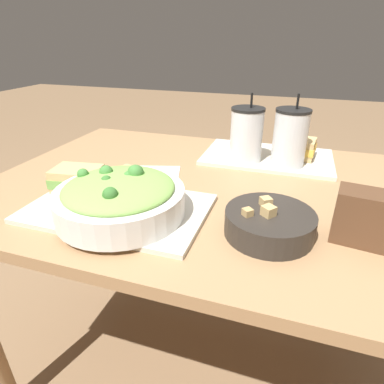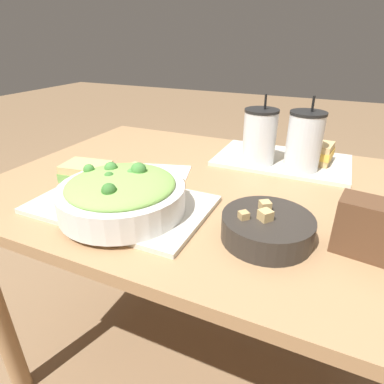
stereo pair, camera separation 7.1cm
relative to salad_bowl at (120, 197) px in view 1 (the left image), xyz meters
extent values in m
plane|color=#846647|center=(0.15, 0.24, -0.80)|extent=(12.00, 12.00, 0.00)
cube|color=#A37A51|center=(0.15, 0.24, -0.07)|extent=(1.27, 0.86, 0.03)
cylinder|color=#A37A51|center=(-0.42, 0.61, -0.44)|extent=(0.06, 0.06, 0.71)
cylinder|color=#A37A51|center=(0.72, 0.61, -0.44)|extent=(0.06, 0.06, 0.71)
cube|color=beige|center=(-0.03, 0.03, -0.05)|extent=(0.42, 0.27, 0.01)
cube|color=beige|center=(0.28, 0.50, -0.05)|extent=(0.42, 0.27, 0.01)
cylinder|color=white|center=(0.00, 0.00, -0.01)|extent=(0.29, 0.29, 0.06)
ellipsoid|color=#7FB251|center=(0.00, 0.00, 0.02)|extent=(0.25, 0.25, 0.04)
sphere|color=#427F38|center=(0.02, 0.04, 0.04)|extent=(0.04, 0.04, 0.04)
sphere|color=#38702D|center=(0.02, -0.07, 0.04)|extent=(0.03, 0.03, 0.03)
sphere|color=#38702D|center=(-0.03, 0.00, 0.04)|extent=(0.02, 0.02, 0.02)
sphere|color=#427F38|center=(0.01, 0.03, 0.04)|extent=(0.02, 0.02, 0.02)
sphere|color=#427F38|center=(-0.10, 0.01, 0.04)|extent=(0.03, 0.03, 0.03)
sphere|color=#427F38|center=(-0.05, 0.03, 0.04)|extent=(0.03, 0.03, 0.03)
cube|color=beige|center=(-0.02, 0.03, 0.03)|extent=(0.04, 0.04, 0.01)
cube|color=beige|center=(-0.05, 0.01, 0.03)|extent=(0.06, 0.06, 0.01)
cube|color=beige|center=(-0.05, 0.01, 0.03)|extent=(0.05, 0.05, 0.01)
cylinder|color=#2D2823|center=(0.33, 0.04, -0.03)|extent=(0.19, 0.19, 0.05)
cylinder|color=brown|center=(0.33, 0.04, -0.01)|extent=(0.17, 0.17, 0.01)
cube|color=tan|center=(0.32, 0.02, 0.01)|extent=(0.03, 0.03, 0.02)
cube|color=tan|center=(0.31, 0.07, 0.00)|extent=(0.03, 0.03, 0.02)
cube|color=tan|center=(0.28, 0.01, 0.00)|extent=(0.03, 0.03, 0.02)
cube|color=tan|center=(-0.16, 0.07, -0.03)|extent=(0.13, 0.10, 0.02)
cube|color=#6B9E47|center=(-0.16, 0.07, -0.01)|extent=(0.13, 0.10, 0.02)
cube|color=tan|center=(-0.16, 0.07, 0.01)|extent=(0.13, 0.10, 0.02)
cylinder|color=tan|center=(0.01, 0.13, -0.02)|extent=(0.18, 0.10, 0.06)
cylinder|color=beige|center=(0.09, 0.11, -0.02)|extent=(0.02, 0.05, 0.05)
cube|color=tan|center=(0.36, 0.52, -0.03)|extent=(0.13, 0.10, 0.02)
cube|color=#EFB742|center=(0.36, 0.52, -0.01)|extent=(0.14, 0.11, 0.02)
cube|color=tan|center=(0.36, 0.52, 0.01)|extent=(0.13, 0.10, 0.02)
cylinder|color=silver|center=(0.21, 0.43, 0.04)|extent=(0.10, 0.10, 0.16)
cylinder|color=black|center=(0.21, 0.43, 0.03)|extent=(0.09, 0.09, 0.13)
cylinder|color=black|center=(0.21, 0.43, 0.12)|extent=(0.10, 0.10, 0.01)
cylinder|color=black|center=(0.22, 0.43, 0.14)|extent=(0.01, 0.01, 0.05)
cylinder|color=silver|center=(0.34, 0.43, 0.04)|extent=(0.10, 0.10, 0.17)
cylinder|color=maroon|center=(0.34, 0.43, 0.03)|extent=(0.09, 0.09, 0.14)
cylinder|color=black|center=(0.34, 0.43, 0.13)|extent=(0.10, 0.10, 0.01)
cylinder|color=black|center=(0.35, 0.43, 0.15)|extent=(0.01, 0.01, 0.05)
cube|color=brown|center=(0.53, 0.07, 0.00)|extent=(0.16, 0.09, 0.11)
cube|color=white|center=(-0.04, 0.27, -0.05)|extent=(0.18, 0.14, 0.00)
camera|label=1|loc=(0.35, -0.56, 0.33)|focal=30.00mm
camera|label=2|loc=(0.42, -0.53, 0.33)|focal=30.00mm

